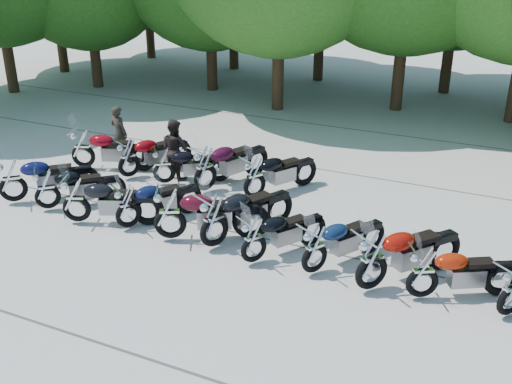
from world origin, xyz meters
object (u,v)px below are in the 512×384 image
at_px(motorcycle_2, 76,198).
at_px(motorcycle_10, 512,289).
at_px(motorcycle_0, 12,179).
at_px(rider_1, 175,149).
at_px(motorcycle_1, 46,188).
at_px(motorcycle_4, 170,212).
at_px(motorcycle_8, 372,259).
at_px(motorcycle_3, 128,205).
at_px(motorcycle_6, 254,238).
at_px(motorcycle_13, 128,157).
at_px(motorcycle_15, 205,167).
at_px(motorcycle_7, 315,247).
at_px(motorcycle_16, 255,176).
at_px(rider_0, 119,133).
at_px(motorcycle_9, 423,271).
at_px(motorcycle_12, 82,147).
at_px(motorcycle_5, 214,219).
at_px(motorcycle_14, 164,164).

bearing_deg(motorcycle_2, motorcycle_10, -111.10).
relative_size(motorcycle_0, rider_1, 1.43).
height_order(motorcycle_1, motorcycle_2, motorcycle_2).
relative_size(motorcycle_4, motorcycle_8, 0.99).
height_order(motorcycle_3, motorcycle_6, motorcycle_3).
bearing_deg(motorcycle_13, motorcycle_15, -151.63).
bearing_deg(motorcycle_10, motorcycle_6, 40.75).
relative_size(motorcycle_1, motorcycle_3, 0.99).
relative_size(motorcycle_7, motorcycle_15, 0.87).
distance_m(motorcycle_15, motorcycle_16, 1.35).
height_order(motorcycle_8, motorcycle_13, motorcycle_8).
height_order(rider_0, rider_1, rider_0).
distance_m(motorcycle_8, motorcycle_9, 0.94).
bearing_deg(rider_0, motorcycle_9, 171.85).
height_order(motorcycle_6, motorcycle_15, motorcycle_15).
bearing_deg(rider_0, motorcycle_13, 148.12).
bearing_deg(motorcycle_12, motorcycle_5, -134.98).
bearing_deg(motorcycle_16, motorcycle_13, 32.78).
distance_m(motorcycle_5, rider_0, 6.22).
distance_m(motorcycle_8, motorcycle_10, 2.44).
bearing_deg(rider_1, motorcycle_14, 106.28).
bearing_deg(motorcycle_3, motorcycle_2, 44.49).
bearing_deg(rider_0, motorcycle_3, 141.73).
bearing_deg(motorcycle_9, rider_1, 36.14).
xyz_separation_m(motorcycle_10, motorcycle_14, (-8.79, 2.55, -0.01)).
height_order(motorcycle_16, rider_0, rider_0).
bearing_deg(motorcycle_2, rider_1, -32.11).
bearing_deg(motorcycle_3, motorcycle_10, -148.20).
height_order(motorcycle_7, motorcycle_8, motorcycle_8).
xyz_separation_m(motorcycle_3, motorcycle_8, (5.69, -0.23, 0.10)).
bearing_deg(motorcycle_8, motorcycle_5, 33.93).
bearing_deg(motorcycle_5, motorcycle_9, -154.86).
bearing_deg(motorcycle_13, motorcycle_14, -150.91).
bearing_deg(motorcycle_12, motorcycle_8, -127.60).
bearing_deg(motorcycle_3, motorcycle_5, -147.75).
xyz_separation_m(motorcycle_6, motorcycle_14, (-3.92, 2.77, -0.01)).
bearing_deg(motorcycle_1, motorcycle_5, -133.24).
height_order(motorcycle_13, motorcycle_15, motorcycle_15).
bearing_deg(motorcycle_9, motorcycle_10, -116.49).
height_order(motorcycle_2, motorcycle_5, motorcycle_5).
bearing_deg(motorcycle_7, rider_0, 3.94).
bearing_deg(motorcycle_0, motorcycle_3, -132.43).
bearing_deg(motorcycle_9, motorcycle_6, 62.24).
bearing_deg(rider_0, motorcycle_12, 77.41).
height_order(motorcycle_1, motorcycle_16, motorcycle_16).
bearing_deg(motorcycle_6, motorcycle_16, -33.38).
distance_m(motorcycle_5, motorcycle_8, 3.49).
relative_size(motorcycle_15, motorcycle_16, 1.10).
relative_size(motorcycle_3, rider_1, 1.29).
bearing_deg(motorcycle_2, motorcycle_14, -34.27).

